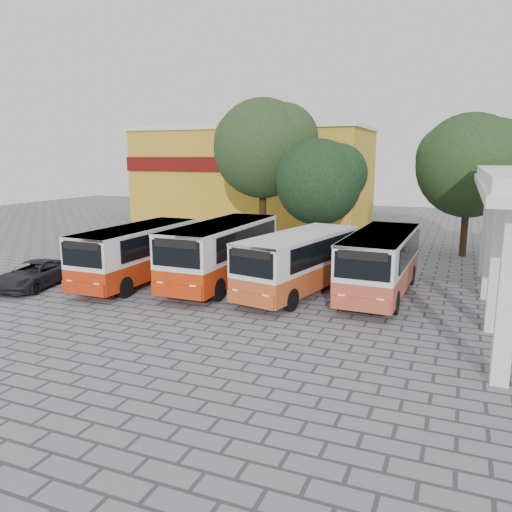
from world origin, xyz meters
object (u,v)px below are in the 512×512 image
at_px(bus_centre_left, 222,249).
at_px(bus_centre_right, 299,259).
at_px(bus_far_right, 381,260).
at_px(parked_car, 34,274).
at_px(bus_far_left, 137,251).

distance_m(bus_centre_left, bus_centre_right, 3.77).
height_order(bus_centre_left, bus_centre_right, bus_centre_left).
distance_m(bus_far_right, parked_car, 15.45).
distance_m(bus_far_left, bus_centre_left, 3.96).
height_order(bus_centre_right, bus_far_right, bus_far_right).
bearing_deg(bus_centre_right, parked_car, -151.59).
distance_m(bus_centre_left, parked_car, 8.58).
bearing_deg(bus_far_left, bus_far_right, 11.13).
bearing_deg(bus_far_right, bus_centre_left, -171.54).
bearing_deg(bus_centre_right, bus_centre_left, -171.44).
relative_size(bus_far_right, parked_car, 1.78).
distance_m(bus_far_left, bus_far_right, 11.02).
xyz_separation_m(bus_far_right, parked_car, (-14.73, -4.54, -0.97)).
xyz_separation_m(bus_far_left, bus_centre_right, (7.53, 1.04, -0.02)).
relative_size(bus_far_left, bus_centre_left, 0.93).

